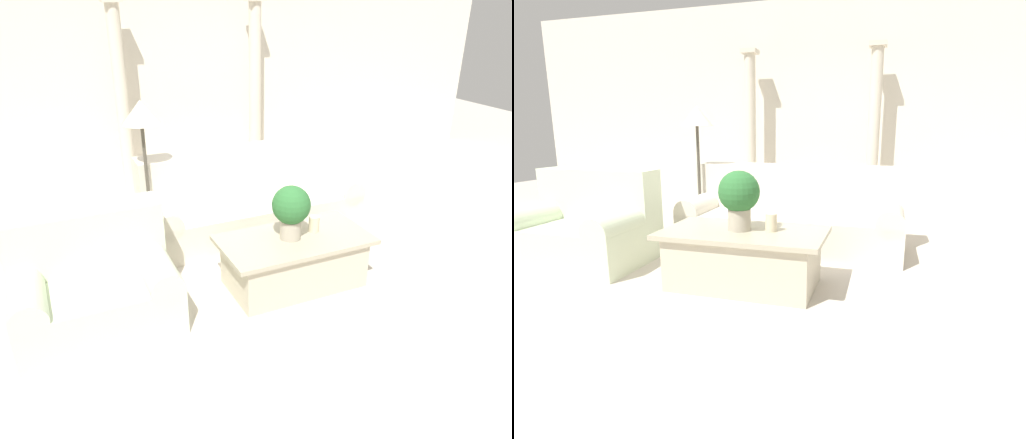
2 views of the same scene
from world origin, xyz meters
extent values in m
plane|color=beige|center=(0.00, 0.00, 0.00)|extent=(16.00, 16.00, 0.00)
cube|color=silver|center=(0.00, 2.86, 1.60)|extent=(10.00, 0.06, 3.20)
cube|color=beige|center=(0.07, 0.82, 0.20)|extent=(2.41, 0.91, 0.40)
cube|color=beige|center=(0.07, 1.12, 0.66)|extent=(2.41, 0.32, 0.51)
cylinder|color=beige|center=(-0.99, 0.82, 0.43)|extent=(0.28, 0.91, 0.28)
cylinder|color=beige|center=(1.14, 0.82, 0.43)|extent=(0.28, 0.91, 0.28)
cube|color=beige|center=(-1.80, -0.24, 0.20)|extent=(1.28, 0.91, 0.40)
cube|color=beige|center=(-1.80, 0.06, 0.66)|extent=(1.28, 0.32, 0.51)
cylinder|color=beige|center=(-2.30, -0.24, 0.43)|extent=(0.28, 0.91, 0.28)
cylinder|color=beige|center=(-1.31, -0.24, 0.43)|extent=(0.28, 0.91, 0.28)
cube|color=beige|center=(-0.05, -0.38, 0.22)|extent=(1.21, 0.65, 0.44)
cube|color=#B3A98F|center=(-0.05, -0.38, 0.46)|extent=(1.37, 0.74, 0.04)
cylinder|color=#B2A893|center=(-0.09, -0.36, 0.57)|extent=(0.19, 0.19, 0.18)
sphere|color=#2D6B33|center=(-0.09, -0.36, 0.81)|extent=(0.35, 0.35, 0.35)
cylinder|color=beige|center=(0.18, -0.33, 0.56)|extent=(0.10, 0.10, 0.15)
cylinder|color=#4C473D|center=(-1.07, 0.90, 0.01)|extent=(0.24, 0.24, 0.03)
cylinder|color=#4C473D|center=(-1.07, 0.90, 0.69)|extent=(0.04, 0.04, 1.32)
cone|color=beige|center=(-1.07, 0.90, 1.47)|extent=(0.37, 0.37, 0.23)
cylinder|color=beige|center=(-0.96, 2.49, 1.20)|extent=(0.17, 0.17, 2.40)
cylinder|color=beige|center=(0.87, 2.49, 1.20)|extent=(0.17, 0.17, 2.40)
camera|label=1|loc=(-2.05, -3.90, 2.53)|focal=35.00mm
camera|label=2|loc=(1.07, -3.42, 1.30)|focal=28.00mm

